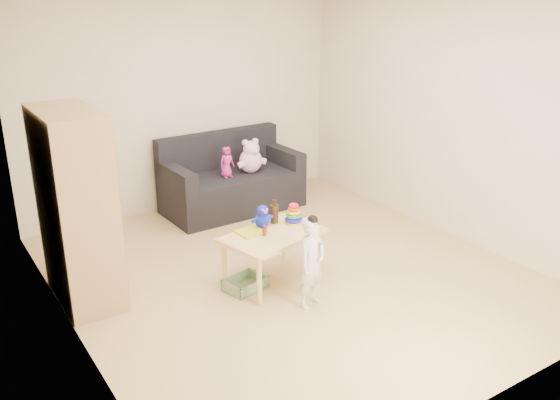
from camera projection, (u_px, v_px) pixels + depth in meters
room at (291, 140)px, 5.22m from camera, size 4.50×4.50×4.50m
wardrobe at (76, 208)px, 4.95m from camera, size 0.46×0.93×1.67m
sofa at (233, 191)px, 7.18m from camera, size 1.65×0.86×0.46m
play_table at (273, 257)px, 5.43m from camera, size 1.00×0.75×0.47m
storage_bin at (245, 283)px, 5.34m from camera, size 0.41×0.34×0.11m
toddler at (312, 264)px, 4.96m from camera, size 0.33×0.27×0.78m
pink_bear at (251, 158)px, 7.10m from camera, size 0.36×0.32×0.35m
doll at (227, 162)px, 6.91m from camera, size 0.20×0.14×0.36m
ring_stacker at (293, 215)px, 5.57m from camera, size 0.17×0.17×0.19m
brown_bottle at (274, 213)px, 5.56m from camera, size 0.08×0.08×0.23m
blue_plush at (262, 216)px, 5.46m from camera, size 0.20×0.16×0.22m
wooden_figure at (265, 230)px, 5.28m from camera, size 0.04×0.04×0.11m
yellow_book at (251, 232)px, 5.35m from camera, size 0.24×0.24×0.02m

